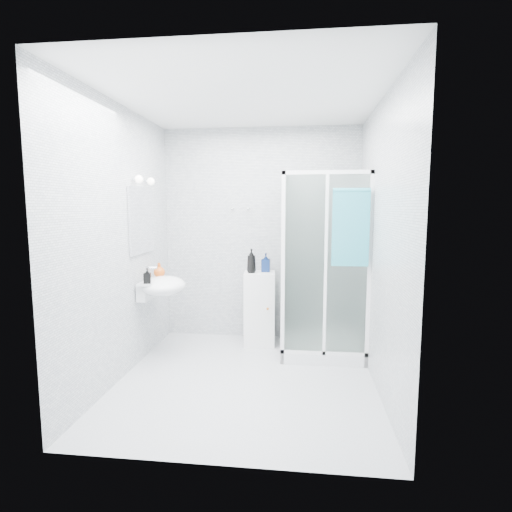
# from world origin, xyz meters

# --- Properties ---
(room) EXTENTS (2.40, 2.60, 2.60)m
(room) POSITION_xyz_m (0.00, 0.00, 1.30)
(room) COLOR silver
(room) RESTS_ON ground
(shower_enclosure) EXTENTS (0.90, 0.95, 2.00)m
(shower_enclosure) POSITION_xyz_m (0.67, 0.77, 0.45)
(shower_enclosure) COLOR white
(shower_enclosure) RESTS_ON ground
(wall_basin) EXTENTS (0.46, 0.56, 0.35)m
(wall_basin) POSITION_xyz_m (-0.99, 0.45, 0.80)
(wall_basin) COLOR white
(wall_basin) RESTS_ON ground
(mirror) EXTENTS (0.02, 0.60, 0.70)m
(mirror) POSITION_xyz_m (-1.19, 0.45, 1.50)
(mirror) COLOR white
(mirror) RESTS_ON room
(vanity_lights) EXTENTS (0.10, 0.40, 0.08)m
(vanity_lights) POSITION_xyz_m (-1.14, 0.45, 1.92)
(vanity_lights) COLOR silver
(vanity_lights) RESTS_ON room
(wall_hooks) EXTENTS (0.23, 0.06, 0.03)m
(wall_hooks) POSITION_xyz_m (-0.25, 1.26, 1.62)
(wall_hooks) COLOR silver
(wall_hooks) RESTS_ON room
(storage_cabinet) EXTENTS (0.39, 0.40, 0.87)m
(storage_cabinet) POSITION_xyz_m (0.01, 1.02, 0.44)
(storage_cabinet) COLOR white
(storage_cabinet) RESTS_ON ground
(hand_towel) EXTENTS (0.36, 0.05, 0.76)m
(hand_towel) POSITION_xyz_m (0.98, 0.36, 1.46)
(hand_towel) COLOR teal
(hand_towel) RESTS_ON shower_enclosure
(shampoo_bottle_a) EXTENTS (0.14, 0.14, 0.28)m
(shampoo_bottle_a) POSITION_xyz_m (-0.08, 0.97, 1.02)
(shampoo_bottle_a) COLOR black
(shampoo_bottle_a) RESTS_ON storage_cabinet
(shampoo_bottle_b) EXTENTS (0.10, 0.10, 0.22)m
(shampoo_bottle_b) POSITION_xyz_m (0.08, 1.07, 0.99)
(shampoo_bottle_b) COLOR #0D204E
(shampoo_bottle_b) RESTS_ON storage_cabinet
(soap_dispenser_orange) EXTENTS (0.17, 0.17, 0.16)m
(soap_dispenser_orange) POSITION_xyz_m (-1.07, 0.63, 0.94)
(soap_dispenser_orange) COLOR #C04F16
(soap_dispenser_orange) RESTS_ON wall_basin
(soap_dispenser_black) EXTENTS (0.09, 0.09, 0.16)m
(soap_dispenser_black) POSITION_xyz_m (-1.06, 0.26, 0.94)
(soap_dispenser_black) COLOR black
(soap_dispenser_black) RESTS_ON wall_basin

